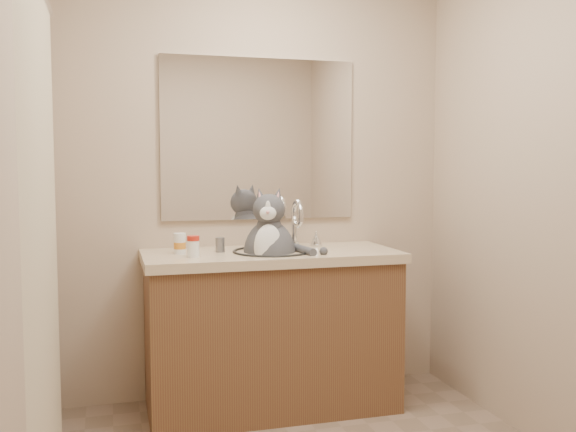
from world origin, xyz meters
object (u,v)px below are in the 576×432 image
object	(u,v)px
pill_bottle_redcap	(193,246)
grey_canister	(220,245)
cat	(270,249)
pill_bottle_orange	(180,244)

from	to	relation	value
pill_bottle_redcap	grey_canister	size ratio (longest dim) A/B	1.39
cat	grey_canister	world-z (taller)	cat
cat	pill_bottle_redcap	world-z (taller)	cat
pill_bottle_redcap	pill_bottle_orange	world-z (taller)	same
cat	pill_bottle_orange	world-z (taller)	cat
pill_bottle_orange	grey_canister	size ratio (longest dim) A/B	1.39
cat	pill_bottle_redcap	bearing A→B (deg)	-151.70
pill_bottle_orange	grey_canister	world-z (taller)	pill_bottle_orange
pill_bottle_redcap	grey_canister	world-z (taller)	pill_bottle_redcap
cat	grey_canister	size ratio (longest dim) A/B	7.08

